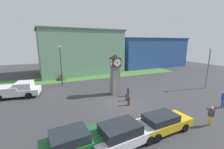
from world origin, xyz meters
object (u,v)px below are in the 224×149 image
object	(u,v)px
car_navy_sedan	(73,142)
car_by_building	(163,122)
pickup_truck	(17,90)
pedestrian_near_bench	(211,115)
bollard_mid_row	(127,97)
bollard_far_row	(129,100)
clock_tower	(115,74)
car_near_tower	(123,134)
street_lamp_near_road	(61,63)
bollard_near_tower	(128,92)
street_lamp_far_side	(208,65)
bench	(63,77)
pedestrian_crossing_lot	(224,98)

from	to	relation	value
car_navy_sedan	car_by_building	xyz separation A→B (m)	(6.61, -0.19, -0.07)
car_navy_sedan	car_by_building	size ratio (longest dim) A/B	0.90
pickup_truck	pedestrian_near_bench	bearing A→B (deg)	-40.96
bollard_mid_row	bollard_far_row	size ratio (longest dim) A/B	0.87
bollard_far_row	car_by_building	xyz separation A→B (m)	(0.02, -5.17, 0.18)
clock_tower	car_near_tower	size ratio (longest dim) A/B	1.08
clock_tower	car_near_tower	xyz separation A→B (m)	(-3.60, -9.26, -1.89)
bollard_far_row	street_lamp_near_road	xyz separation A→B (m)	(-5.87, 10.45, 3.01)
bollard_near_tower	pickup_truck	bearing A→B (deg)	158.49
bollard_mid_row	bollard_far_row	world-z (taller)	bollard_far_row
car_near_tower	street_lamp_far_side	xyz separation A→B (m)	(16.82, 6.25, 2.59)
pedestrian_near_bench	car_near_tower	bearing A→B (deg)	174.82
clock_tower	car_by_building	bearing A→B (deg)	-90.86
car_near_tower	pedestrian_near_bench	world-z (taller)	pedestrian_near_bench
bench	pedestrian_near_bench	xyz separation A→B (m)	(9.63, -20.07, 0.40)
car_navy_sedan	pedestrian_crossing_lot	bearing A→B (deg)	2.58
bollard_mid_row	car_by_building	world-z (taller)	car_by_building
bollard_near_tower	car_navy_sedan	xyz separation A→B (m)	(-7.88, -7.47, 0.22)
car_near_tower	pedestrian_crossing_lot	xyz separation A→B (m)	(12.17, 1.06, 0.22)
car_navy_sedan	car_near_tower	world-z (taller)	car_navy_sedan
bench	pedestrian_near_bench	distance (m)	22.27
bollard_mid_row	street_lamp_far_side	world-z (taller)	street_lamp_far_side
bollard_mid_row	car_navy_sedan	bearing A→B (deg)	-138.50
pickup_truck	street_lamp_near_road	xyz separation A→B (m)	(5.56, 2.95, 2.62)
clock_tower	car_navy_sedan	size ratio (longest dim) A/B	1.25
car_by_building	pedestrian_crossing_lot	xyz separation A→B (m)	(8.70, 0.88, 0.28)
clock_tower	street_lamp_near_road	world-z (taller)	street_lamp_near_road
pedestrian_near_bench	street_lamp_near_road	distance (m)	19.49
bench	street_lamp_near_road	xyz separation A→B (m)	(-0.42, -3.58, 3.03)
car_navy_sedan	street_lamp_far_side	bearing A→B (deg)	16.42
bollard_mid_row	street_lamp_far_side	bearing A→B (deg)	-1.29
bench	street_lamp_near_road	size ratio (longest dim) A/B	0.27
pickup_truck	bollard_far_row	bearing A→B (deg)	-33.30
clock_tower	pickup_truck	xyz separation A→B (m)	(-11.58, 3.59, -1.74)
car_by_building	pedestrian_crossing_lot	size ratio (longest dim) A/B	2.61
clock_tower	car_by_building	size ratio (longest dim) A/B	1.13
clock_tower	bollard_mid_row	xyz separation A→B (m)	(0.23, -2.72, -2.20)
clock_tower	pedestrian_near_bench	distance (m)	10.87
car_near_tower	car_by_building	distance (m)	3.47
pickup_truck	bench	bearing A→B (deg)	47.55
pedestrian_crossing_lot	bench	bearing A→B (deg)	127.73
bollard_far_row	pickup_truck	xyz separation A→B (m)	(-11.42, 7.50, 0.39)
car_navy_sedan	bench	world-z (taller)	car_navy_sedan
car_by_building	bench	size ratio (longest dim) A/B	2.79
car_near_tower	clock_tower	bearing A→B (deg)	68.74
car_navy_sedan	clock_tower	bearing A→B (deg)	52.82
car_navy_sedan	bench	bearing A→B (deg)	86.59
bollard_near_tower	pedestrian_crossing_lot	distance (m)	10.06
clock_tower	bench	world-z (taller)	clock_tower
bollard_mid_row	pedestrian_near_bench	bearing A→B (deg)	-62.39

